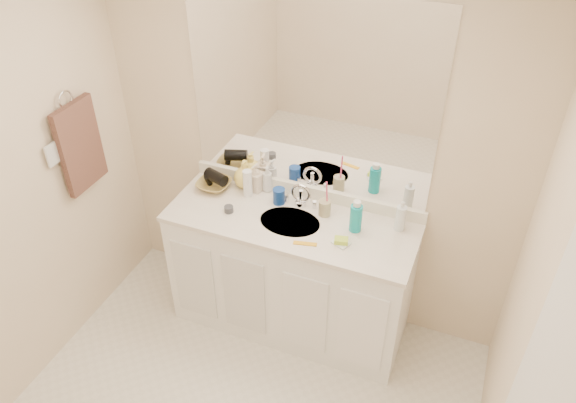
% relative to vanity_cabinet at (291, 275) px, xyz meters
% --- Properties ---
extents(ceiling, '(2.60, 2.60, 0.02)m').
position_rel_vanity_cabinet_xyz_m(ceiling, '(0.00, -1.02, 1.97)').
color(ceiling, white).
rests_on(ceiling, wall_back).
extents(wall_back, '(2.60, 0.02, 2.40)m').
position_rel_vanity_cabinet_xyz_m(wall_back, '(0.00, 0.28, 0.77)').
color(wall_back, beige).
rests_on(wall_back, floor).
extents(wall_right, '(0.02, 2.60, 2.40)m').
position_rel_vanity_cabinet_xyz_m(wall_right, '(1.30, -1.02, 0.77)').
color(wall_right, beige).
rests_on(wall_right, floor).
extents(vanity_cabinet, '(1.50, 0.55, 0.85)m').
position_rel_vanity_cabinet_xyz_m(vanity_cabinet, '(0.00, 0.00, 0.00)').
color(vanity_cabinet, white).
rests_on(vanity_cabinet, floor).
extents(countertop, '(1.52, 0.57, 0.03)m').
position_rel_vanity_cabinet_xyz_m(countertop, '(0.00, 0.00, 0.44)').
color(countertop, silver).
rests_on(countertop, vanity_cabinet).
extents(backsplash, '(1.52, 0.03, 0.08)m').
position_rel_vanity_cabinet_xyz_m(backsplash, '(0.00, 0.26, 0.50)').
color(backsplash, white).
rests_on(backsplash, countertop).
extents(sink_basin, '(0.37, 0.37, 0.02)m').
position_rel_vanity_cabinet_xyz_m(sink_basin, '(0.00, -0.02, 0.44)').
color(sink_basin, beige).
rests_on(sink_basin, countertop).
extents(faucet, '(0.02, 0.02, 0.11)m').
position_rel_vanity_cabinet_xyz_m(faucet, '(0.00, 0.16, 0.51)').
color(faucet, silver).
rests_on(faucet, countertop).
extents(mirror, '(1.48, 0.01, 1.20)m').
position_rel_vanity_cabinet_xyz_m(mirror, '(0.00, 0.27, 1.14)').
color(mirror, white).
rests_on(mirror, wall_back).
extents(blue_mug, '(0.10, 0.10, 0.10)m').
position_rel_vanity_cabinet_xyz_m(blue_mug, '(-0.13, 0.13, 0.51)').
color(blue_mug, navy).
rests_on(blue_mug, countertop).
extents(tan_cup, '(0.10, 0.10, 0.10)m').
position_rel_vanity_cabinet_xyz_m(tan_cup, '(0.17, 0.12, 0.50)').
color(tan_cup, tan).
rests_on(tan_cup, countertop).
extents(toothbrush, '(0.01, 0.04, 0.20)m').
position_rel_vanity_cabinet_xyz_m(toothbrush, '(0.18, 0.12, 0.60)').
color(toothbrush, '#F94177').
rests_on(toothbrush, tan_cup).
extents(mouthwash_bottle, '(0.08, 0.08, 0.17)m').
position_rel_vanity_cabinet_xyz_m(mouthwash_bottle, '(0.38, 0.05, 0.54)').
color(mouthwash_bottle, '#0EA0AC').
rests_on(mouthwash_bottle, countertop).
extents(clear_pump_bottle, '(0.07, 0.07, 0.16)m').
position_rel_vanity_cabinet_xyz_m(clear_pump_bottle, '(0.62, 0.16, 0.53)').
color(clear_pump_bottle, white).
rests_on(clear_pump_bottle, countertop).
extents(soap_dish, '(0.12, 0.11, 0.01)m').
position_rel_vanity_cabinet_xyz_m(soap_dish, '(0.34, -0.10, 0.46)').
color(soap_dish, white).
rests_on(soap_dish, countertop).
extents(green_soap, '(0.09, 0.07, 0.03)m').
position_rel_vanity_cabinet_xyz_m(green_soap, '(0.34, -0.10, 0.48)').
color(green_soap, '#B6DB35').
rests_on(green_soap, soap_dish).
extents(orange_comb, '(0.14, 0.06, 0.01)m').
position_rel_vanity_cabinet_xyz_m(orange_comb, '(0.16, -0.18, 0.46)').
color(orange_comb, '#F3AC19').
rests_on(orange_comb, countertop).
extents(dark_jar, '(0.06, 0.06, 0.04)m').
position_rel_vanity_cabinet_xyz_m(dark_jar, '(-0.38, -0.07, 0.47)').
color(dark_jar, '#3A3B41').
rests_on(dark_jar, countertop).
extents(extra_white_bottle, '(0.06, 0.06, 0.18)m').
position_rel_vanity_cabinet_xyz_m(extra_white_bottle, '(-0.35, 0.13, 0.55)').
color(extra_white_bottle, white).
rests_on(extra_white_bottle, countertop).
extents(soap_bottle_white, '(0.08, 0.08, 0.18)m').
position_rel_vanity_cabinet_xyz_m(soap_bottle_white, '(-0.25, 0.23, 0.54)').
color(soap_bottle_white, silver).
rests_on(soap_bottle_white, countertop).
extents(soap_bottle_cream, '(0.10, 0.10, 0.19)m').
position_rel_vanity_cabinet_xyz_m(soap_bottle_cream, '(-0.32, 0.21, 0.55)').
color(soap_bottle_cream, beige).
rests_on(soap_bottle_cream, countertop).
extents(soap_bottle_yellow, '(0.17, 0.17, 0.19)m').
position_rel_vanity_cabinet_xyz_m(soap_bottle_yellow, '(-0.40, 0.22, 0.55)').
color(soap_bottle_yellow, '#FDE262').
rests_on(soap_bottle_yellow, countertop).
extents(wicker_basket, '(0.22, 0.22, 0.05)m').
position_rel_vanity_cabinet_xyz_m(wicker_basket, '(-0.58, 0.12, 0.48)').
color(wicker_basket, olive).
rests_on(wicker_basket, countertop).
extents(hair_dryer, '(0.17, 0.12, 0.08)m').
position_rel_vanity_cabinet_xyz_m(hair_dryer, '(-0.56, 0.12, 0.54)').
color(hair_dryer, black).
rests_on(hair_dryer, wicker_basket).
extents(towel_ring, '(0.01, 0.11, 0.11)m').
position_rel_vanity_cabinet_xyz_m(towel_ring, '(-1.27, -0.25, 1.12)').
color(towel_ring, silver).
rests_on(towel_ring, wall_left).
extents(hand_towel, '(0.04, 0.32, 0.55)m').
position_rel_vanity_cabinet_xyz_m(hand_towel, '(-1.25, -0.25, 0.82)').
color(hand_towel, '#3A241F').
rests_on(hand_towel, towel_ring).
extents(switch_plate, '(0.01, 0.08, 0.13)m').
position_rel_vanity_cabinet_xyz_m(switch_plate, '(-1.27, -0.45, 0.88)').
color(switch_plate, silver).
rests_on(switch_plate, wall_left).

